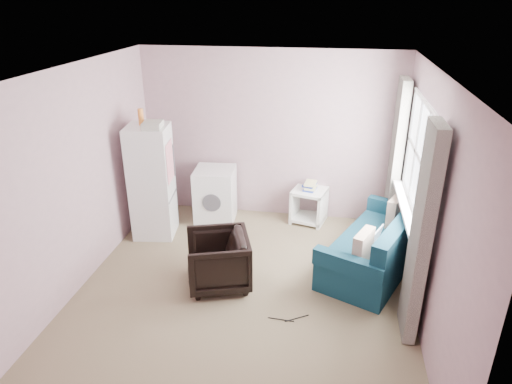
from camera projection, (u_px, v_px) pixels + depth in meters
The scene contains 8 objects.
room at pixel (244, 192), 4.81m from camera, with size 3.84×4.24×2.54m.
armchair at pixel (218, 258), 5.29m from camera, with size 0.70×0.65×0.72m, color black.
fridge at pixel (152, 181), 6.27m from camera, with size 0.62×0.61×1.80m.
washing_machine at pixel (215, 194), 6.81m from camera, with size 0.61×0.62×0.81m.
side_table at pixel (309, 203), 6.81m from camera, with size 0.57×0.57×0.64m.
sofa at pixel (378, 248), 5.63m from camera, with size 1.47×1.97×0.80m.
window_dressing at pixel (406, 190), 5.22m from camera, with size 0.17×2.62×2.18m.
floor_cables at pixel (289, 319), 4.85m from camera, with size 0.43×0.16×0.01m.
Camera 1 is at (0.89, -4.31, 3.19)m, focal length 32.00 mm.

